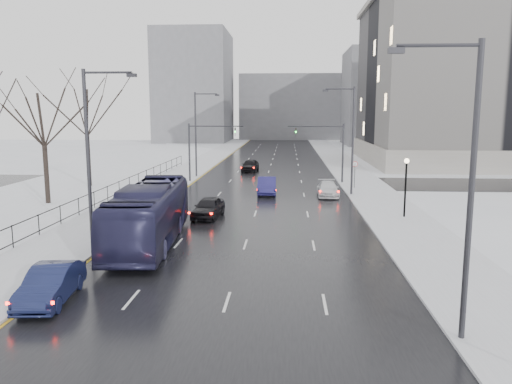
% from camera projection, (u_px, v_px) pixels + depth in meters
% --- Properties ---
extents(road, '(16.00, 150.00, 0.04)m').
position_uv_depth(road, '(269.00, 170.00, 66.78)').
color(road, black).
rests_on(road, ground).
extents(cross_road, '(130.00, 10.00, 0.04)m').
position_uv_depth(cross_road, '(265.00, 183.00, 54.96)').
color(cross_road, black).
rests_on(cross_road, ground).
extents(sidewalk_left, '(5.00, 150.00, 0.16)m').
position_uv_depth(sidewalk_left, '(192.00, 169.00, 67.43)').
color(sidewalk_left, silver).
rests_on(sidewalk_left, ground).
extents(sidewalk_right, '(5.00, 150.00, 0.16)m').
position_uv_depth(sidewalk_right, '(348.00, 170.00, 66.12)').
color(sidewalk_right, silver).
rests_on(sidewalk_right, ground).
extents(park_strip, '(14.00, 150.00, 0.12)m').
position_uv_depth(park_strip, '(123.00, 169.00, 68.03)').
color(park_strip, white).
rests_on(park_strip, ground).
extents(tree_park_d, '(8.75, 8.75, 12.50)m').
position_uv_depth(tree_park_d, '(48.00, 204.00, 42.28)').
color(tree_park_d, black).
rests_on(tree_park_d, ground).
extents(tree_park_e, '(9.45, 9.45, 13.50)m').
position_uv_depth(tree_park_e, '(90.00, 187.00, 52.16)').
color(tree_park_e, black).
rests_on(tree_park_e, ground).
extents(iron_fence, '(0.06, 70.00, 1.30)m').
position_uv_depth(iron_fence, '(84.00, 203.00, 37.90)').
color(iron_fence, black).
rests_on(iron_fence, sidewalk_left).
extents(streetlight_r_near, '(2.95, 0.25, 10.00)m').
position_uv_depth(streetlight_r_near, '(465.00, 179.00, 16.12)').
color(streetlight_r_near, '#2D2D33').
rests_on(streetlight_r_near, ground).
extents(streetlight_r_mid, '(2.95, 0.25, 10.00)m').
position_uv_depth(streetlight_r_mid, '(350.00, 135.00, 45.68)').
color(streetlight_r_mid, '#2D2D33').
rests_on(streetlight_r_mid, ground).
extents(streetlight_l_near, '(2.95, 0.25, 10.00)m').
position_uv_depth(streetlight_l_near, '(92.00, 152.00, 26.99)').
color(streetlight_l_near, '#2D2D33').
rests_on(streetlight_l_near, ground).
extents(streetlight_l_far, '(2.95, 0.25, 10.00)m').
position_uv_depth(streetlight_l_far, '(198.00, 130.00, 58.52)').
color(streetlight_l_far, '#2D2D33').
rests_on(streetlight_l_far, ground).
extents(lamppost_r_mid, '(0.36, 0.36, 4.28)m').
position_uv_depth(lamppost_r_mid, '(406.00, 179.00, 36.07)').
color(lamppost_r_mid, black).
rests_on(lamppost_r_mid, sidewalk_right).
extents(mast_signal_right, '(6.10, 0.33, 6.50)m').
position_uv_depth(mast_signal_right, '(333.00, 146.00, 53.85)').
color(mast_signal_right, '#2D2D33').
rests_on(mast_signal_right, ground).
extents(mast_signal_left, '(6.10, 0.33, 6.50)m').
position_uv_depth(mast_signal_left, '(199.00, 145.00, 54.77)').
color(mast_signal_left, '#2D2D33').
rests_on(mast_signal_left, ground).
extents(no_uturn_sign, '(0.60, 0.06, 2.70)m').
position_uv_depth(no_uturn_sign, '(355.00, 167.00, 50.08)').
color(no_uturn_sign, '#2D2D33').
rests_on(no_uturn_sign, sidewalk_right).
extents(civic_building, '(41.00, 31.00, 24.80)m').
position_uv_depth(civic_building, '(506.00, 88.00, 74.63)').
color(civic_building, gray).
rests_on(civic_building, ground).
extents(bldg_far_right, '(24.00, 20.00, 22.00)m').
position_uv_depth(bldg_far_right, '(397.00, 98.00, 117.47)').
color(bldg_far_right, slate).
rests_on(bldg_far_right, ground).
extents(bldg_far_left, '(18.00, 22.00, 28.00)m').
position_uv_depth(bldg_far_left, '(195.00, 88.00, 129.98)').
color(bldg_far_left, slate).
rests_on(bldg_far_left, ground).
extents(bldg_far_center, '(30.00, 18.00, 18.00)m').
position_uv_depth(bldg_far_center, '(294.00, 107.00, 143.92)').
color(bldg_far_center, slate).
rests_on(bldg_far_center, ground).
extents(sedan_left_near, '(2.02, 4.65, 1.49)m').
position_uv_depth(sedan_left_near, '(51.00, 284.00, 20.40)').
color(sedan_left_near, '#161C43').
rests_on(sedan_left_near, road).
extents(bus, '(3.90, 12.83, 3.52)m').
position_uv_depth(bus, '(150.00, 214.00, 29.30)').
color(bus, '#272649').
rests_on(bus, road).
extents(sedan_center_near, '(2.26, 4.61, 1.51)m').
position_uv_depth(sedan_center_near, '(208.00, 207.00, 36.65)').
color(sedan_center_near, black).
rests_on(sedan_center_near, road).
extents(sedan_right_near, '(1.84, 4.94, 1.61)m').
position_uv_depth(sedan_right_near, '(267.00, 186.00, 47.18)').
color(sedan_right_near, navy).
rests_on(sedan_right_near, road).
extents(sedan_right_far, '(1.96, 4.69, 1.36)m').
position_uv_depth(sedan_right_far, '(328.00, 189.00, 45.99)').
color(sedan_right_far, silver).
rests_on(sedan_right_far, road).
extents(sedan_center_far, '(2.29, 4.88, 1.61)m').
position_uv_depth(sedan_center_far, '(250.00, 165.00, 64.96)').
color(sedan_center_far, black).
rests_on(sedan_center_far, road).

